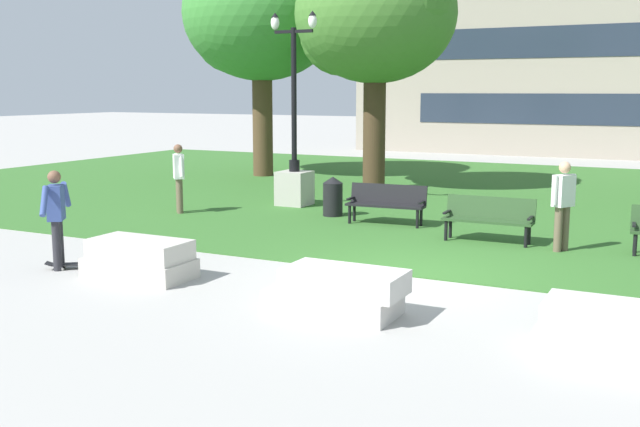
{
  "coord_description": "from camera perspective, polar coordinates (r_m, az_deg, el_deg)",
  "views": [
    {
      "loc": [
        4.19,
        -11.37,
        3.05
      ],
      "look_at": [
        -0.87,
        -1.4,
        1.2
      ],
      "focal_mm": 42.0,
      "sensor_mm": 36.0,
      "label": 1
    }
  ],
  "objects": [
    {
      "name": "tree_far_right",
      "position": [
        26.99,
        -4.6,
        14.78
      ],
      "size": [
        5.74,
        5.47,
        7.99
      ],
      "color": "#4C3823",
      "rests_on": "grass_lawn"
    },
    {
      "name": "trash_bin",
      "position": [
        18.19,
        0.98,
        1.33
      ],
      "size": [
        0.49,
        0.49,
        0.96
      ],
      "color": "black",
      "rests_on": "grass_lawn"
    },
    {
      "name": "park_bench_near_right",
      "position": [
        17.13,
        5.1,
        0.92
      ],
      "size": [
        1.84,
        0.67,
        0.9
      ],
      "color": "black",
      "rests_on": "grass_lawn"
    },
    {
      "name": "concrete_block_right",
      "position": [
        9.29,
        21.79,
        -8.48
      ],
      "size": [
        1.8,
        0.9,
        0.64
      ],
      "color": "#BCB7B2",
      "rests_on": "ground"
    },
    {
      "name": "person_bystander_near_lawn",
      "position": [
        14.83,
        18.03,
        0.91
      ],
      "size": [
        0.41,
        0.58,
        1.71
      ],
      "color": "brown",
      "rests_on": "grass_lawn"
    },
    {
      "name": "tree_far_left",
      "position": [
        23.15,
        4.13,
        14.72
      ],
      "size": [
        5.09,
        4.85,
        7.34
      ],
      "color": "#42301E",
      "rests_on": "grass_lawn"
    },
    {
      "name": "concrete_block_left",
      "position": [
        10.34,
        1.37,
        -6.0
      ],
      "size": [
        1.91,
        0.9,
        0.64
      ],
      "color": "#BCB7B2",
      "rests_on": "ground"
    },
    {
      "name": "person_skateboarder",
      "position": [
        13.5,
        -19.45,
        -0.02
      ],
      "size": [
        0.63,
        1.18,
        1.71
      ],
      "color": "#28282D",
      "rests_on": "ground"
    },
    {
      "name": "grass_lawn",
      "position": [
        21.99,
        15.66,
        1.09
      ],
      "size": [
        40.0,
        20.0,
        0.02
      ],
      "primitive_type": "cube",
      "color": "#336628",
      "rests_on": "ground"
    },
    {
      "name": "skateboard",
      "position": [
        13.59,
        -18.07,
        -3.68
      ],
      "size": [
        0.95,
        0.75,
        0.14
      ],
      "color": "black",
      "rests_on": "ground"
    },
    {
      "name": "park_bench_near_left",
      "position": [
        15.44,
        12.73,
        -0.21
      ],
      "size": [
        1.81,
        0.57,
        0.9
      ],
      "color": "#284723",
      "rests_on": "grass_lawn"
    },
    {
      "name": "ground_plane",
      "position": [
        12.5,
        6.5,
        -4.79
      ],
      "size": [
        140.0,
        140.0,
        0.0
      ],
      "primitive_type": "plane",
      "color": "#A3A09B"
    },
    {
      "name": "person_bystander_far_lawn",
      "position": [
        18.91,
        -10.71,
        2.95
      ],
      "size": [
        0.59,
        0.48,
        1.71
      ],
      "color": "brown",
      "rests_on": "grass_lawn"
    },
    {
      "name": "lamp_post_right",
      "position": [
        19.86,
        -1.97,
        3.57
      ],
      "size": [
        1.32,
        0.8,
        5.02
      ],
      "color": "#ADA89E",
      "rests_on": "grass_lawn"
    },
    {
      "name": "concrete_block_center",
      "position": [
        12.64,
        -13.59,
        -3.41
      ],
      "size": [
        1.8,
        0.9,
        0.64
      ],
      "color": "#B2ADA3",
      "rests_on": "ground"
    }
  ]
}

